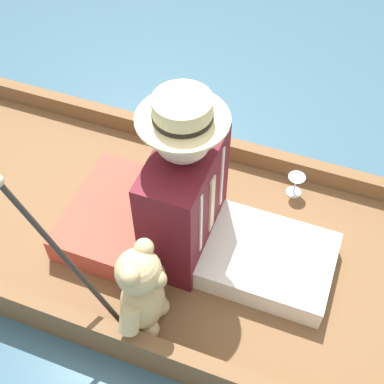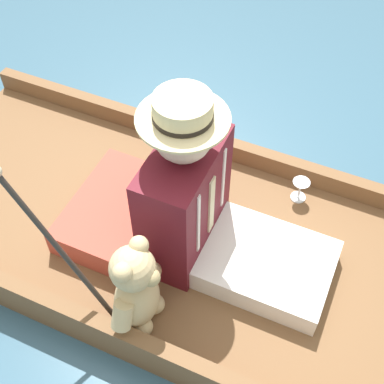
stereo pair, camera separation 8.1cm
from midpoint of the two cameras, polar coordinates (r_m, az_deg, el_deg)
The scene contains 7 objects.
ground_plane at distance 2.43m, azimuth -1.23°, elevation -6.46°, with size 16.00×16.00×0.00m, color #385B70.
punt_boat at distance 2.38m, azimuth -1.26°, elevation -5.65°, with size 1.13×2.74×0.20m.
seat_cushion at distance 2.37m, azimuth -9.05°, elevation -2.53°, with size 0.54×0.38×0.13m.
seated_person at distance 2.09m, azimuth 0.40°, elevation -1.69°, with size 0.45×0.79×0.81m.
teddy_bear at distance 1.98m, azimuth -6.50°, elevation -10.60°, with size 0.32×0.19×0.46m.
wine_glass at distance 2.48m, azimuth 10.12°, elevation 1.12°, with size 0.08×0.08×0.11m.
walking_cane at distance 1.87m, azimuth -15.60°, elevation -5.70°, with size 0.04×0.37×0.75m.
Camera 1 is at (1.24, 0.48, 2.04)m, focal length 50.00 mm.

